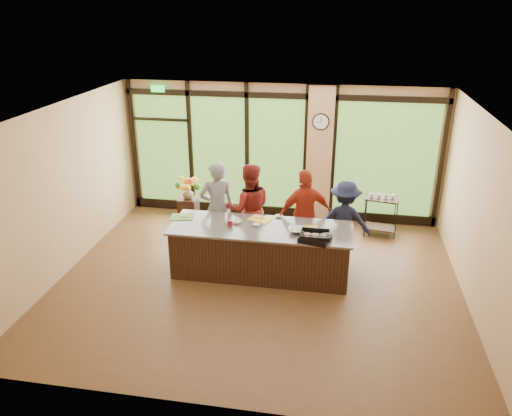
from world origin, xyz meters
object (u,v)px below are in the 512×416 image
at_px(island_base, 261,251).
at_px(flower_stand, 189,215).
at_px(cook_right, 344,221).
at_px(bar_cart, 381,211).
at_px(roasting_pan, 315,239).
at_px(cook_left, 217,208).

distance_m(island_base, flower_stand, 2.35).
relative_size(island_base, cook_right, 1.99).
height_order(cook_right, bar_cart, cook_right).
relative_size(island_base, roasting_pan, 6.40).
distance_m(cook_right, bar_cart, 1.39).
bearing_deg(cook_right, bar_cart, -117.54).
xyz_separation_m(cook_right, flower_stand, (-3.25, 0.65, -0.40)).
height_order(cook_right, flower_stand, cook_right).
bearing_deg(flower_stand, island_base, -39.71).
height_order(roasting_pan, flower_stand, roasting_pan).
bearing_deg(flower_stand, cook_left, -43.82).
bearing_deg(cook_left, cook_right, 158.85).
bearing_deg(bar_cart, roasting_pan, -106.98).
height_order(flower_stand, bar_cart, bar_cart).
relative_size(cook_left, roasting_pan, 3.85).
bearing_deg(cook_right, flower_stand, -5.67).
xyz_separation_m(island_base, bar_cart, (2.20, 2.01, 0.11)).
height_order(island_base, roasting_pan, roasting_pan).
relative_size(cook_right, roasting_pan, 3.21).
xyz_separation_m(island_base, cook_left, (-0.96, 0.70, 0.49)).
bearing_deg(roasting_pan, island_base, 174.10).
height_order(island_base, cook_right, cook_right).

